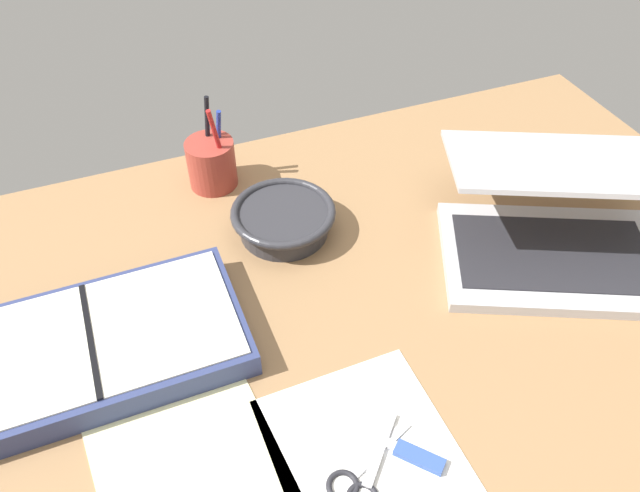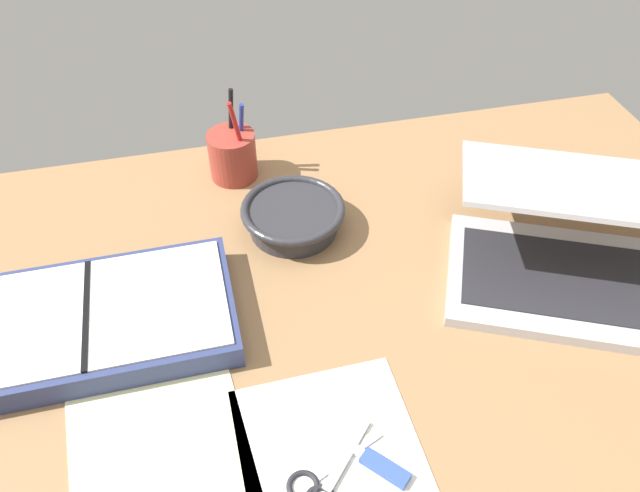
{
  "view_description": "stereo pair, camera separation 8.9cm",
  "coord_description": "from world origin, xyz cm",
  "px_view_note": "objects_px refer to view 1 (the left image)",
  "views": [
    {
      "loc": [
        -25.79,
        -48.55,
        71.46
      ],
      "look_at": [
        -2.54,
        11.29,
        9.0
      ],
      "focal_mm": 35.0,
      "sensor_mm": 36.0,
      "label": 1
    },
    {
      "loc": [
        -17.24,
        -51.21,
        71.46
      ],
      "look_at": [
        -2.54,
        11.29,
        9.0
      ],
      "focal_mm": 35.0,
      "sensor_mm": 36.0,
      "label": 2
    }
  ],
  "objects_px": {
    "bowl": "(284,219)",
    "laptop": "(555,225)",
    "planner": "(94,348)",
    "scissors": "(360,481)",
    "pen_cup": "(212,163)"
  },
  "relations": [
    {
      "from": "laptop",
      "to": "bowl",
      "type": "height_order",
      "value": "laptop"
    },
    {
      "from": "laptop",
      "to": "planner",
      "type": "xyz_separation_m",
      "value": [
        -0.69,
        0.04,
        -0.03
      ]
    },
    {
      "from": "pen_cup",
      "to": "bowl",
      "type": "bearing_deg",
      "value": -65.69
    },
    {
      "from": "bowl",
      "to": "pen_cup",
      "type": "distance_m",
      "value": 0.18
    },
    {
      "from": "scissors",
      "to": "laptop",
      "type": "bearing_deg",
      "value": -5.67
    },
    {
      "from": "planner",
      "to": "scissors",
      "type": "distance_m",
      "value": 0.39
    },
    {
      "from": "planner",
      "to": "laptop",
      "type": "bearing_deg",
      "value": -4.03
    },
    {
      "from": "laptop",
      "to": "pen_cup",
      "type": "relative_size",
      "value": 2.62
    },
    {
      "from": "bowl",
      "to": "laptop",
      "type": "bearing_deg",
      "value": -26.66
    },
    {
      "from": "pen_cup",
      "to": "scissors",
      "type": "relative_size",
      "value": 1.31
    },
    {
      "from": "laptop",
      "to": "planner",
      "type": "bearing_deg",
      "value": -159.11
    },
    {
      "from": "bowl",
      "to": "scissors",
      "type": "bearing_deg",
      "value": -97.42
    },
    {
      "from": "pen_cup",
      "to": "scissors",
      "type": "bearing_deg",
      "value": -88.27
    },
    {
      "from": "bowl",
      "to": "pen_cup",
      "type": "bearing_deg",
      "value": 114.31
    },
    {
      "from": "bowl",
      "to": "pen_cup",
      "type": "relative_size",
      "value": 1.02
    }
  ]
}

